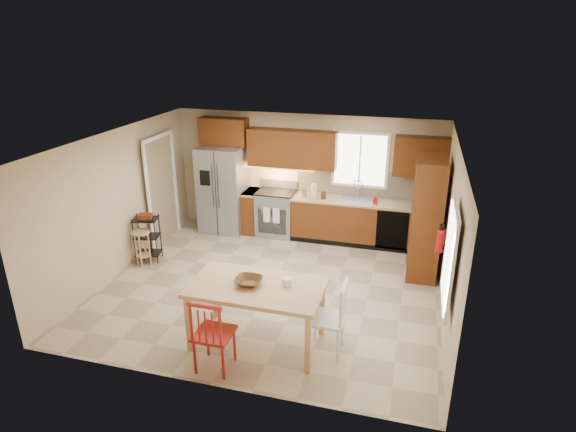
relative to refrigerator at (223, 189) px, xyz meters
The scene contains 33 objects.
floor 2.87m from the refrigerator, 51.34° to the right, with size 5.50×5.50×0.00m, color tan.
ceiling 3.15m from the refrigerator, 51.34° to the right, with size 5.50×5.00×0.02m, color silver.
wall_back 1.77m from the refrigerator, 12.44° to the left, with size 5.50×0.02×2.50m, color #CCB793.
wall_front 4.94m from the refrigerator, 69.82° to the right, with size 5.50×0.02×2.50m, color #CCB793.
wall_left 2.39m from the refrigerator, 116.29° to the right, with size 0.02×5.00×2.50m, color #CCB793.
wall_right 4.94m from the refrigerator, 25.53° to the right, with size 0.02×5.00×2.50m, color #CCB793.
refrigerator is the anchor object (origin of this frame).
range_stove 1.24m from the refrigerator, ahead, with size 0.76×0.63×0.92m, color gray.
base_cabinet_narrow 0.76m from the refrigerator, ahead, with size 0.30×0.60×0.90m, color #5B2A10.
base_cabinet_run 3.03m from the refrigerator, ahead, with size 2.92×0.60×0.90m, color #5B2A10.
dishwasher 3.59m from the refrigerator, ahead, with size 0.60×0.02×0.78m, color black.
backsplash 3.02m from the refrigerator, ahead, with size 2.92×0.03×0.55m, color beige.
upper_over_fridge 1.21m from the refrigerator, 90.00° to the left, with size 1.00×0.35×0.55m, color #622D10.
upper_left_block 1.73m from the refrigerator, ahead, with size 1.80×0.35×0.75m, color #622D10.
upper_right_block 4.06m from the refrigerator, ahead, with size 1.00×0.35×0.75m, color #622D10.
window_back 2.92m from the refrigerator, ahead, with size 1.12×0.04×1.12m, color white.
sink 2.80m from the refrigerator, ahead, with size 0.62×0.46×0.16m, color gray.
undercab_glow 1.27m from the refrigerator, ahead, with size 1.60×0.30×0.01m, color #FFBF66.
soap_bottle 3.18m from the refrigerator, ahead, with size 0.09×0.09×0.19m, color #B10C0E.
paper_towel 1.95m from the refrigerator, ahead, with size 0.12×0.12×0.28m, color white.
canister_steel 1.75m from the refrigerator, ahead, with size 0.11×0.11×0.18m, color gray.
canister_wood 2.15m from the refrigerator, ahead, with size 0.10×0.10×0.14m, color #513315.
pantry 4.23m from the refrigerator, 12.62° to the right, with size 0.50×0.95×2.10m, color #5B2A10.
fire_extinguisher 4.76m from the refrigerator, 24.52° to the right, with size 0.12×0.12×0.36m, color #B10C0E.
window_right 5.50m from the refrigerator, 36.79° to the right, with size 0.04×1.02×1.32m, color white.
doorway 1.28m from the refrigerator, 139.62° to the right, with size 0.04×0.95×2.10m, color #8C7A59.
dining_table 4.16m from the refrigerator, 61.44° to the right, with size 1.79×1.01×0.87m, color tan, non-canonical shape.
chair_red 4.59m from the refrigerator, 69.20° to the right, with size 0.49×0.49×1.05m, color #A12018, non-canonical shape.
chair_white 4.64m from the refrigerator, 50.74° to the right, with size 0.49×0.49×1.05m, color white, non-canonical shape.
table_bowl 4.08m from the refrigerator, 62.82° to the right, with size 0.36×0.36×0.09m, color #513315.
table_jar 4.24m from the refrigerator, 56.07° to the right, with size 0.15×0.15×0.17m, color white.
bar_stool 2.19m from the refrigerator, 112.29° to the right, with size 0.32×0.32×0.67m, color tan, non-canonical shape.
utility_cart 1.99m from the refrigerator, 114.45° to the right, with size 0.44×0.34×0.87m, color black, non-canonical shape.
Camera 1 is at (2.15, -6.80, 4.06)m, focal length 30.00 mm.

